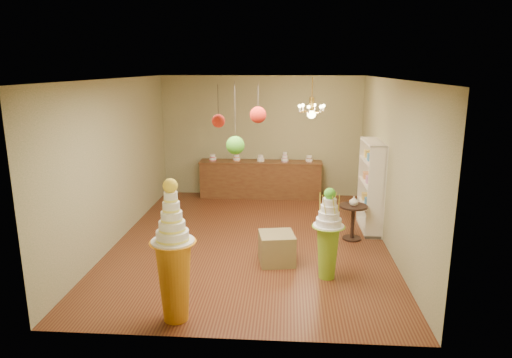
# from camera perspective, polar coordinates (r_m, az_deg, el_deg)

# --- Properties ---
(floor) EXTENTS (6.50, 6.50, 0.00)m
(floor) POSITION_cam_1_polar(r_m,az_deg,el_deg) (8.75, -0.62, -7.64)
(floor) COLOR #562B17
(floor) RESTS_ON ground
(ceiling) EXTENTS (6.50, 6.50, 0.00)m
(ceiling) POSITION_cam_1_polar(r_m,az_deg,el_deg) (8.14, -0.67, 12.42)
(ceiling) COLOR silver
(ceiling) RESTS_ON ground
(wall_back) EXTENTS (5.00, 0.04, 3.00)m
(wall_back) POSITION_cam_1_polar(r_m,az_deg,el_deg) (11.51, 0.67, 5.33)
(wall_back) COLOR #969469
(wall_back) RESTS_ON ground
(wall_front) EXTENTS (5.00, 0.04, 3.00)m
(wall_front) POSITION_cam_1_polar(r_m,az_deg,el_deg) (5.19, -3.56, -5.32)
(wall_front) COLOR #969469
(wall_front) RESTS_ON ground
(wall_left) EXTENTS (0.04, 6.50, 3.00)m
(wall_left) POSITION_cam_1_polar(r_m,az_deg,el_deg) (8.87, -16.97, 2.17)
(wall_left) COLOR #969469
(wall_left) RESTS_ON ground
(wall_right) EXTENTS (0.04, 6.50, 3.00)m
(wall_right) POSITION_cam_1_polar(r_m,az_deg,el_deg) (8.49, 16.43, 1.70)
(wall_right) COLOR #969469
(wall_right) RESTS_ON ground
(pedestal_green) EXTENTS (0.56, 0.56, 1.45)m
(pedestal_green) POSITION_cam_1_polar(r_m,az_deg,el_deg) (7.13, 8.98, -7.55)
(pedestal_green) COLOR #83B427
(pedestal_green) RESTS_ON floor
(pedestal_orange) EXTENTS (0.60, 0.60, 1.89)m
(pedestal_orange) POSITION_cam_1_polar(r_m,az_deg,el_deg) (5.99, -10.21, -10.91)
(pedestal_orange) COLOR orange
(pedestal_orange) RESTS_ON floor
(burlap_riser) EXTENTS (0.65, 0.65, 0.51)m
(burlap_riser) POSITION_cam_1_polar(r_m,az_deg,el_deg) (7.71, 2.60, -8.64)
(burlap_riser) COLOR olive
(burlap_riser) RESTS_ON floor
(sideboard) EXTENTS (3.04, 0.54, 1.16)m
(sideboard) POSITION_cam_1_polar(r_m,az_deg,el_deg) (11.43, 0.57, 0.05)
(sideboard) COLOR brown
(sideboard) RESTS_ON floor
(shelving_unit) EXTENTS (0.33, 1.20, 1.80)m
(shelving_unit) POSITION_cam_1_polar(r_m,az_deg,el_deg) (9.36, 14.20, -0.82)
(shelving_unit) COLOR white
(shelving_unit) RESTS_ON floor
(round_table) EXTENTS (0.70, 0.70, 0.68)m
(round_table) POSITION_cam_1_polar(r_m,az_deg,el_deg) (8.83, 12.02, -4.72)
(round_table) COLOR black
(round_table) RESTS_ON floor
(vase) EXTENTS (0.18, 0.18, 0.18)m
(vase) POSITION_cam_1_polar(r_m,az_deg,el_deg) (8.74, 12.13, -2.69)
(vase) COLOR white
(vase) RESTS_ON round_table
(pom_red_left) EXTENTS (0.23, 0.23, 0.57)m
(pom_red_left) POSITION_cam_1_polar(r_m,az_deg,el_deg) (6.50, 0.25, 8.03)
(pom_red_left) COLOR #3E362D
(pom_red_left) RESTS_ON ceiling
(pom_green_mid) EXTENTS (0.28, 0.28, 1.07)m
(pom_green_mid) POSITION_cam_1_polar(r_m,az_deg,el_deg) (6.79, -2.60, 4.24)
(pom_green_mid) COLOR #3E362D
(pom_green_mid) RESTS_ON ceiling
(pom_red_right) EXTENTS (0.16, 0.16, 0.52)m
(pom_red_right) POSITION_cam_1_polar(r_m,az_deg,el_deg) (5.61, -4.72, 7.26)
(pom_red_right) COLOR #3E362D
(pom_red_right) RESTS_ON ceiling
(chandelier) EXTENTS (0.72, 0.72, 0.85)m
(chandelier) POSITION_cam_1_polar(r_m,az_deg,el_deg) (9.59, 6.95, 8.36)
(chandelier) COLOR gold
(chandelier) RESTS_ON ceiling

